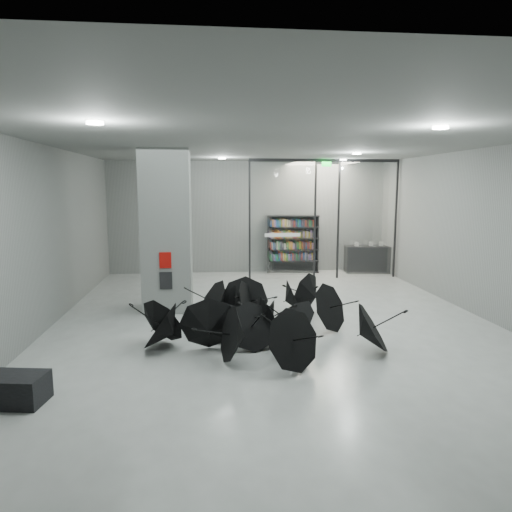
{
  "coord_description": "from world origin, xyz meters",
  "views": [
    {
      "loc": [
        -1.47,
        -9.82,
        3.1
      ],
      "look_at": [
        -0.3,
        1.5,
        1.4
      ],
      "focal_mm": 32.75,
      "sensor_mm": 36.0,
      "label": 1
    }
  ],
  "objects": [
    {
      "name": "fire_cabinet",
      "position": [
        -2.5,
        1.38,
        1.35
      ],
      "size": [
        0.28,
        0.04,
        0.38
      ],
      "primitive_type": "cube",
      "color": "#A50A07",
      "rests_on": "column"
    },
    {
      "name": "shop_counter",
      "position": [
        4.28,
        6.41,
        0.48
      ],
      "size": [
        1.68,
        0.84,
        0.97
      ],
      "primitive_type": "cube",
      "rotation": [
        0.0,
        0.0,
        -0.12
      ],
      "color": "black",
      "rests_on": "ground"
    },
    {
      "name": "exit_sign",
      "position": [
        2.4,
        5.3,
        3.82
      ],
      "size": [
        0.3,
        0.06,
        0.15
      ],
      "primitive_type": "cube",
      "color": "#0CE533",
      "rests_on": "room"
    },
    {
      "name": "info_panel",
      "position": [
        -2.5,
        1.38,
        0.85
      ],
      "size": [
        0.3,
        0.03,
        0.42
      ],
      "primitive_type": "cube",
      "color": "black",
      "rests_on": "column"
    },
    {
      "name": "bookshelf",
      "position": [
        1.59,
        6.75,
        1.04
      ],
      "size": [
        1.92,
        0.63,
        2.07
      ],
      "primitive_type": null,
      "rotation": [
        0.0,
        0.0,
        -0.14
      ],
      "color": "black",
      "rests_on": "ground"
    },
    {
      "name": "umbrella_cluster",
      "position": [
        -0.5,
        -0.57,
        0.31
      ],
      "size": [
        5.34,
        4.75,
        1.32
      ],
      "color": "black",
      "rests_on": "ground"
    },
    {
      "name": "column",
      "position": [
        -2.5,
        2.0,
        2.0
      ],
      "size": [
        1.2,
        1.2,
        4.0
      ],
      "primitive_type": "cube",
      "color": "slate",
      "rests_on": "ground"
    },
    {
      "name": "glass_partition",
      "position": [
        2.39,
        5.5,
        2.18
      ],
      "size": [
        5.06,
        0.08,
        4.0
      ],
      "color": "silver",
      "rests_on": "ground"
    },
    {
      "name": "room",
      "position": [
        0.0,
        0.0,
        2.84
      ],
      "size": [
        14.0,
        14.02,
        4.01
      ],
      "color": "gray",
      "rests_on": "ground"
    }
  ]
}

